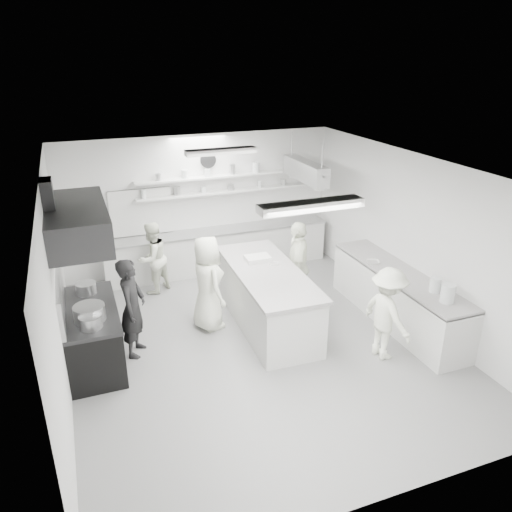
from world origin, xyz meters
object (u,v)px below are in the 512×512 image
object	(u,v)px
stove	(93,337)
prep_island	(267,299)
cook_back	(152,258)
cook_stove	(133,308)
back_counter	(219,250)
right_counter	(397,298)

from	to	relation	value
stove	prep_island	xyz separation A→B (m)	(3.00, 0.12, 0.06)
prep_island	stove	bearing A→B (deg)	-175.90
stove	cook_back	distance (m)	2.57
cook_stove	back_counter	bearing A→B (deg)	-15.36
right_counter	prep_island	size ratio (longest dim) A/B	1.20
back_counter	cook_stove	size ratio (longest dim) A/B	3.00
right_counter	prep_island	world-z (taller)	prep_island
right_counter	cook_stove	size ratio (longest dim) A/B	1.98
prep_island	cook_stove	distance (m)	2.38
back_counter	cook_back	world-z (taller)	cook_back
back_counter	prep_island	xyz separation A→B (m)	(0.10, -2.68, 0.05)
stove	right_counter	xyz separation A→B (m)	(5.25, -0.60, 0.02)
right_counter	cook_back	bearing A→B (deg)	144.64
right_counter	prep_island	distance (m)	2.36
prep_island	right_counter	bearing A→B (deg)	-16.17
cook_stove	stove	bearing A→B (deg)	115.79
prep_island	cook_stove	bearing A→B (deg)	-175.83
stove	prep_island	bearing A→B (deg)	2.38
stove	right_counter	size ratio (longest dim) A/B	0.55
right_counter	cook_back	size ratio (longest dim) A/B	2.21
right_counter	cook_back	xyz separation A→B (m)	(-3.92, 2.78, 0.27)
back_counter	right_counter	xyz separation A→B (m)	(2.35, -3.40, 0.01)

